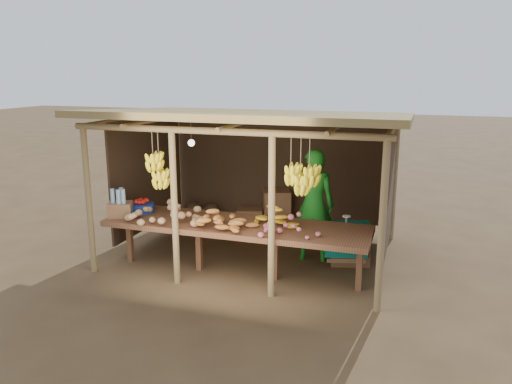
% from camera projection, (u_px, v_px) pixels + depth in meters
% --- Properties ---
extents(ground, '(60.00, 60.00, 0.00)m').
position_uv_depth(ground, '(256.00, 253.00, 8.34)').
color(ground, brown).
rests_on(ground, ground).
extents(stall_structure, '(4.70, 3.50, 2.43)m').
position_uv_depth(stall_structure, '(255.00, 141.00, 7.78)').
color(stall_structure, '#92764B').
rests_on(stall_structure, ground).
extents(counter, '(3.90, 1.05, 0.80)m').
position_uv_depth(counter, '(236.00, 227.00, 7.28)').
color(counter, brown).
rests_on(counter, ground).
extents(potato_heap, '(1.14, 0.78, 0.37)m').
position_uv_depth(potato_heap, '(165.00, 209.00, 7.32)').
color(potato_heap, tan).
rests_on(potato_heap, counter).
extents(sweet_potato_heap, '(1.02, 0.75, 0.36)m').
position_uv_depth(sweet_potato_heap, '(219.00, 216.00, 6.99)').
color(sweet_potato_heap, '#B56E2E').
rests_on(sweet_potato_heap, counter).
extents(onion_heap, '(0.90, 0.64, 0.36)m').
position_uv_depth(onion_heap, '(289.00, 223.00, 6.68)').
color(onion_heap, '#C55F69').
rests_on(onion_heap, counter).
extents(banana_pile, '(0.67, 0.54, 0.35)m').
position_uv_depth(banana_pile, '(274.00, 214.00, 7.11)').
color(banana_pile, gold).
rests_on(banana_pile, counter).
extents(tomato_basin, '(0.39, 0.39, 0.21)m').
position_uv_depth(tomato_basin, '(142.00, 207.00, 7.84)').
color(tomato_basin, navy).
rests_on(tomato_basin, counter).
extents(bottle_box, '(0.43, 0.39, 0.44)m').
position_uv_depth(bottle_box, '(120.00, 206.00, 7.57)').
color(bottle_box, brown).
rests_on(bottle_box, counter).
extents(vendor, '(0.71, 0.51, 1.81)m').
position_uv_depth(vendor, '(313.00, 205.00, 7.85)').
color(vendor, '#1A751D').
rests_on(vendor, ground).
extents(tarp_crate, '(0.79, 0.73, 0.79)m').
position_uv_depth(tarp_crate, '(349.00, 242.00, 7.87)').
color(tarp_crate, brown).
rests_on(tarp_crate, ground).
extents(carton_stack, '(1.12, 0.52, 0.78)m').
position_uv_depth(carton_stack, '(268.00, 214.00, 9.41)').
color(carton_stack, brown).
rests_on(carton_stack, ground).
extents(burlap_sacks, '(0.82, 0.43, 0.58)m').
position_uv_depth(burlap_sacks, '(202.00, 214.00, 9.69)').
color(burlap_sacks, '#422E1E').
rests_on(burlap_sacks, ground).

